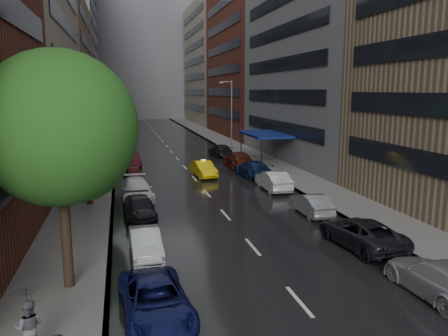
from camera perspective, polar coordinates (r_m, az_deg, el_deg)
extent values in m
cube|color=black|center=(61.17, -7.30, 2.64)|extent=(14.00, 140.00, 0.01)
cube|color=gray|center=(60.89, -15.76, 2.37)|extent=(4.00, 140.00, 0.15)
cube|color=gray|center=(62.74, 0.91, 2.97)|extent=(4.00, 140.00, 0.15)
cube|color=#937A5B|center=(74.89, -20.44, 11.89)|extent=(8.00, 28.00, 22.00)
cube|color=slate|center=(105.27, -18.72, 15.68)|extent=(8.00, 32.00, 38.00)
cube|color=slate|center=(51.17, 11.72, 14.53)|extent=(8.00, 28.00, 24.00)
cube|color=maroon|center=(77.98, 2.77, 17.57)|extent=(8.00, 28.00, 36.00)
cube|color=gray|center=(106.66, -1.84, 13.42)|extent=(8.00, 32.00, 28.00)
cube|color=slate|center=(128.74, -10.81, 13.58)|extent=(40.00, 14.00, 32.00)
cylinder|color=#382619|center=(18.38, -19.98, -7.30)|extent=(0.40, 0.40, 5.19)
sphere|color=#1E5116|center=(17.65, -20.74, 4.87)|extent=(5.93, 5.93, 5.93)
cylinder|color=#382619|center=(31.31, -17.26, -0.88)|extent=(0.40, 0.40, 4.34)
sphere|color=#1E5116|center=(30.88, -17.58, 5.06)|extent=(4.96, 4.96, 4.96)
cylinder|color=#382619|center=(44.71, -16.14, 2.10)|extent=(0.40, 0.40, 3.92)
sphere|color=#1E5116|center=(44.41, -16.33, 5.86)|extent=(4.48, 4.48, 4.48)
imported|color=yellow|center=(40.39, -2.70, -0.11)|extent=(1.99, 4.53, 1.45)
imported|color=#0F1549|center=(16.05, -8.94, -16.75)|extent=(2.67, 5.12, 1.38)
imported|color=silver|center=(21.59, -10.22, -9.64)|extent=(1.55, 4.06, 1.32)
imported|color=black|center=(27.75, -10.99, -5.17)|extent=(2.10, 4.72, 1.34)
imported|color=white|center=(32.25, -11.37, -2.82)|extent=(2.47, 5.51, 1.57)
imported|color=#511610|center=(39.34, -11.76, -0.69)|extent=(1.89, 3.99, 1.32)
imported|color=#4C0F18|center=(46.02, -12.02, 0.98)|extent=(2.04, 4.70, 1.50)
imported|color=gray|center=(19.29, 26.19, -12.82)|extent=(2.12, 5.05, 1.46)
imported|color=black|center=(23.56, 17.47, -8.07)|extent=(2.97, 5.52, 1.47)
imported|color=gray|center=(28.71, 11.29, -4.64)|extent=(1.49, 4.16, 1.36)
imported|color=silver|center=(35.16, 6.45, -1.62)|extent=(1.66, 4.75, 1.56)
imported|color=#0F2246|center=(40.39, 3.76, -0.07)|extent=(2.58, 5.40, 1.52)
imported|color=#591D11|center=(45.37, 1.81, 1.13)|extent=(2.40, 5.60, 1.61)
imported|color=black|center=(53.08, -0.45, 2.35)|extent=(2.38, 5.01, 1.41)
imported|color=#55555A|center=(14.87, -24.12, -18.50)|extent=(0.86, 0.69, 1.70)
imported|color=black|center=(14.52, -24.36, -15.72)|extent=(0.96, 0.98, 0.88)
cylinder|color=gray|center=(40.48, -15.44, 5.16)|extent=(0.18, 0.18, 9.00)
cube|color=gray|center=(40.34, -13.70, 11.20)|extent=(0.50, 0.22, 0.16)
cylinder|color=gray|center=(57.20, 0.99, 6.88)|extent=(0.18, 0.18, 9.00)
cube|color=gray|center=(56.78, -0.40, 11.10)|extent=(0.50, 0.22, 0.16)
cube|color=navy|center=(48.09, 5.33, 4.42)|extent=(4.00, 8.00, 0.25)
cylinder|color=black|center=(44.19, 4.91, 1.96)|extent=(0.12, 0.12, 3.00)
cylinder|color=black|center=(51.39, 2.26, 3.14)|extent=(0.12, 0.12, 3.00)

